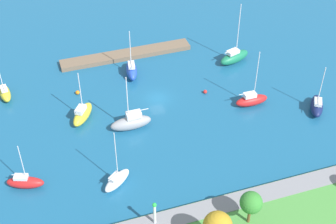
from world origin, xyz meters
The scene contains 16 objects.
water centered at (0.00, 0.00, 0.00)m, with size 160.00×160.00×0.00m, color #19567F.
pier_dock centered at (1.71, -14.90, 0.44)m, with size 25.78×3.16×0.89m, color brown.
breakwater centered at (0.00, 26.57, 0.64)m, with size 62.53×2.89×1.28m, color gray.
harbor_beacon centered at (8.69, 26.57, 3.43)m, with size 0.56×0.56×3.73m.
park_tree_mideast centered at (-2.81, 30.17, 4.86)m, with size 2.90×2.90×5.15m.
sailboat_red_by_breakwater centered at (-14.78, 6.79, 1.06)m, with size 5.83×1.99×10.60m.
sailboat_yellow_inner_mooring centered at (25.15, -8.74, 1.06)m, with size 2.41×5.25×8.96m.
sailboat_blue_lone_north centered at (2.36, -8.35, 1.24)m, with size 3.00×6.32×9.13m.
sailboat_gray_near_pier centered at (6.36, 6.22, 1.27)m, with size 6.72×2.23×10.14m.
sailboat_navy_lone_south centered at (-24.54, 11.70, 1.05)m, with size 4.76×6.06×8.56m.
sailboat_green_west_end centered at (-17.57, -6.39, 1.21)m, with size 7.13×4.30×12.13m.
sailboat_white_off_beacon centered at (11.50, 17.45, 0.91)m, with size 5.02×4.37×9.63m.
sailboat_red_mid_basin centered at (23.91, 13.73, 0.94)m, with size 5.61×3.51×7.84m.
sailboat_yellow_far_north centered at (13.38, 1.49, 1.15)m, with size 5.06×6.10×9.03m.
mooring_buoy_orange centered at (12.99, -5.68, 0.37)m, with size 0.75×0.75×0.75m, color orange.
mooring_buoy_red centered at (-8.52, 1.22, 0.34)m, with size 0.68×0.68×0.68m, color red.
Camera 1 is at (19.67, 64.72, 51.84)m, focal length 52.02 mm.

